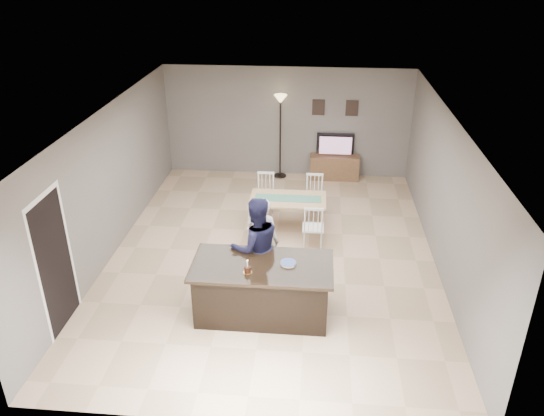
# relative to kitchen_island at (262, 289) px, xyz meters

# --- Properties ---
(floor) EXTENTS (8.00, 8.00, 0.00)m
(floor) POSITION_rel_kitchen_island_xyz_m (0.00, 1.80, -0.45)
(floor) COLOR tan
(floor) RESTS_ON ground
(room_shell) EXTENTS (8.00, 8.00, 8.00)m
(room_shell) POSITION_rel_kitchen_island_xyz_m (0.00, 1.80, 1.22)
(room_shell) COLOR slate
(room_shell) RESTS_ON floor
(kitchen_island) EXTENTS (2.15, 1.10, 0.90)m
(kitchen_island) POSITION_rel_kitchen_island_xyz_m (0.00, 0.00, 0.00)
(kitchen_island) COLOR black
(kitchen_island) RESTS_ON floor
(tv_console) EXTENTS (1.20, 0.40, 0.60)m
(tv_console) POSITION_rel_kitchen_island_xyz_m (1.20, 5.57, -0.15)
(tv_console) COLOR brown
(tv_console) RESTS_ON floor
(television) EXTENTS (0.91, 0.12, 0.53)m
(television) POSITION_rel_kitchen_island_xyz_m (1.20, 5.64, 0.41)
(television) COLOR black
(television) RESTS_ON tv_console
(tv_screen_glow) EXTENTS (0.78, 0.00, 0.78)m
(tv_screen_glow) POSITION_rel_kitchen_island_xyz_m (1.20, 5.56, 0.42)
(tv_screen_glow) COLOR #D94B18
(tv_screen_glow) RESTS_ON tv_console
(picture_frames) EXTENTS (1.10, 0.02, 0.38)m
(picture_frames) POSITION_rel_kitchen_island_xyz_m (1.15, 5.78, 1.30)
(picture_frames) COLOR black
(picture_frames) RESTS_ON room_shell
(doorway) EXTENTS (0.00, 2.10, 2.65)m
(doorway) POSITION_rel_kitchen_island_xyz_m (-2.99, -0.50, 0.80)
(doorway) COLOR black
(doorway) RESTS_ON floor
(woman) EXTENTS (0.65, 0.53, 1.55)m
(woman) POSITION_rel_kitchen_island_xyz_m (-0.09, 0.97, 0.32)
(woman) COLOR silver
(woman) RESTS_ON floor
(man) EXTENTS (1.03, 0.92, 1.73)m
(man) POSITION_rel_kitchen_island_xyz_m (-0.16, 0.55, 0.41)
(man) COLOR #191937
(man) RESTS_ON floor
(birthday_cake) EXTENTS (0.14, 0.14, 0.21)m
(birthday_cake) POSITION_rel_kitchen_island_xyz_m (-0.19, -0.23, 0.50)
(birthday_cake) COLOR gold
(birthday_cake) RESTS_ON kitchen_island
(plate_stack) EXTENTS (0.24, 0.24, 0.04)m
(plate_stack) POSITION_rel_kitchen_island_xyz_m (0.39, 0.04, 0.46)
(plate_stack) COLOR white
(plate_stack) RESTS_ON kitchen_island
(dining_table) EXTENTS (1.52, 1.71, 0.92)m
(dining_table) POSITION_rel_kitchen_island_xyz_m (0.22, 2.78, 0.13)
(dining_table) COLOR #A7815B
(dining_table) RESTS_ON floor
(floor_lamp) EXTENTS (0.31, 0.31, 2.08)m
(floor_lamp) POSITION_rel_kitchen_island_xyz_m (-0.15, 5.59, 1.16)
(floor_lamp) COLOR black
(floor_lamp) RESTS_ON floor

